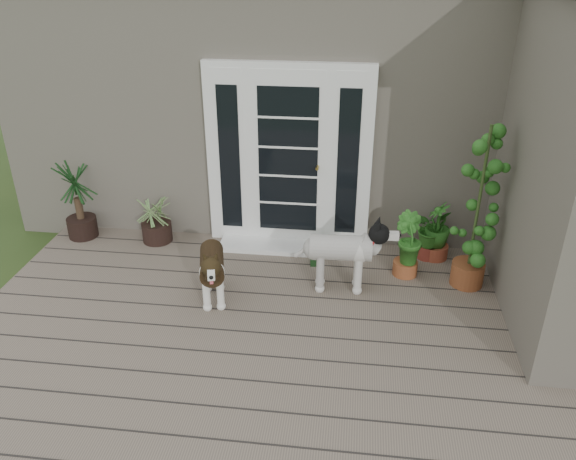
# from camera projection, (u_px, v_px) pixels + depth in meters

# --- Properties ---
(deck) EXTENTS (6.20, 4.60, 0.12)m
(deck) POSITION_uv_depth(u_px,v_px,m) (280.00, 363.00, 5.13)
(deck) COLOR #6B5B4C
(deck) RESTS_ON ground
(house_main) EXTENTS (7.40, 4.00, 3.10)m
(house_main) POSITION_uv_depth(u_px,v_px,m) (320.00, 86.00, 8.20)
(house_main) COLOR #665E54
(house_main) RESTS_ON ground
(door_unit) EXTENTS (1.90, 0.14, 2.15)m
(door_unit) POSITION_uv_depth(u_px,v_px,m) (288.00, 158.00, 6.58)
(door_unit) COLOR white
(door_unit) RESTS_ON deck
(door_step) EXTENTS (1.60, 0.40, 0.05)m
(door_step) POSITION_uv_depth(u_px,v_px,m) (286.00, 246.00, 6.88)
(door_step) COLOR white
(door_step) RESTS_ON deck
(brindle_dog) EXTENTS (0.51, 0.82, 0.64)m
(brindle_dog) POSITION_uv_depth(u_px,v_px,m) (213.00, 273.00, 5.77)
(brindle_dog) COLOR #352513
(brindle_dog) RESTS_ON deck
(white_dog) EXTENTS (0.87, 0.41, 0.71)m
(white_dog) POSITION_uv_depth(u_px,v_px,m) (340.00, 259.00, 5.95)
(white_dog) COLOR white
(white_dog) RESTS_ON deck
(spider_plant) EXTENTS (0.65, 0.65, 0.64)m
(spider_plant) POSITION_uv_depth(u_px,v_px,m) (155.00, 217.00, 6.92)
(spider_plant) COLOR #A0BE74
(spider_plant) RESTS_ON deck
(yucca) EXTENTS (0.87, 0.87, 0.98)m
(yucca) POSITION_uv_depth(u_px,v_px,m) (78.00, 200.00, 6.95)
(yucca) COLOR black
(yucca) RESTS_ON deck
(herb_a) EXTENTS (0.55, 0.55, 0.50)m
(herb_a) POSITION_uv_depth(u_px,v_px,m) (429.00, 238.00, 6.58)
(herb_a) COLOR #2F651C
(herb_a) RESTS_ON deck
(herb_b) EXTENTS (0.49, 0.49, 0.52)m
(herb_b) POSITION_uv_depth(u_px,v_px,m) (407.00, 253.00, 6.24)
(herb_b) COLOR #2A5D1A
(herb_b) RESTS_ON deck
(herb_c) EXTENTS (0.38, 0.38, 0.55)m
(herb_c) POSITION_uv_depth(u_px,v_px,m) (436.00, 236.00, 6.57)
(herb_c) COLOR #24621C
(herb_c) RESTS_ON deck
(sapling) EXTENTS (0.67, 0.67, 1.83)m
(sapling) POSITION_uv_depth(u_px,v_px,m) (478.00, 207.00, 5.76)
(sapling) COLOR #1D6521
(sapling) RESTS_ON deck
(clog_left) EXTENTS (0.18, 0.35, 0.10)m
(clog_left) POSITION_uv_depth(u_px,v_px,m) (315.00, 257.00, 6.60)
(clog_left) COLOR black
(clog_left) RESTS_ON deck
(clog_right) EXTENTS (0.17, 0.32, 0.09)m
(clog_right) POSITION_uv_depth(u_px,v_px,m) (325.00, 247.00, 6.82)
(clog_right) COLOR #163720
(clog_right) RESTS_ON deck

